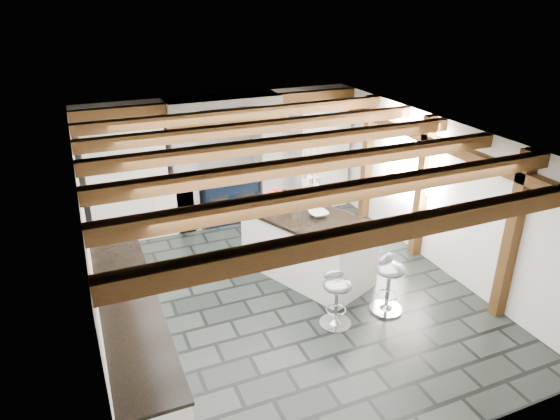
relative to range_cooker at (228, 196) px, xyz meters
name	(u,v)px	position (x,y,z in m)	size (l,w,h in m)	color
ground	(284,291)	(0.00, -2.68, -0.47)	(6.00, 6.00, 0.00)	black
room_shell	(213,195)	(-0.61, -1.26, 0.60)	(6.00, 6.03, 6.00)	white
range_cooker	(228,196)	(0.00, 0.00, 0.00)	(1.00, 0.63, 0.99)	black
kitchen_island	(307,245)	(0.50, -2.37, 0.03)	(1.73, 2.22, 1.30)	white
bar_stool_near	(388,277)	(1.09, -3.64, 0.05)	(0.51, 0.51, 0.82)	silver
bar_stool_far	(337,293)	(0.30, -3.64, 0.01)	(0.43, 0.43, 0.77)	silver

